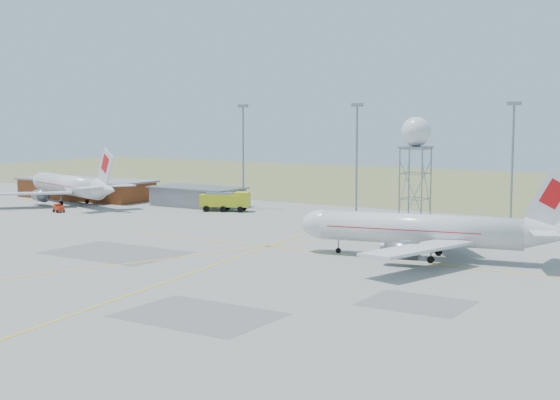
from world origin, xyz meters
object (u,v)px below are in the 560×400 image
Objects in this scene: airliner_main at (425,230)px; airliner_far at (71,186)px; fire_truck at (227,202)px; baggage_tug at (59,209)px; radar_tower at (416,164)px.

airliner_far is (-86.18, 19.91, 0.11)m from airliner_main.
baggage_tug is (-25.97, -18.51, -1.20)m from fire_truck.
fire_truck is 31.91m from baggage_tug.
fire_truck is at bearing -150.60° from airliner_far.
airliner_main is 1.93× the size of radar_tower.
radar_tower reaches higher than fire_truck.
airliner_far is 73.28m from radar_tower.
baggage_tug is at bearing -161.32° from radar_tower.
airliner_main is 33.71m from radar_tower.
airliner_main is 0.99× the size of airliner_far.
airliner_far reaches higher than baggage_tug.
airliner_main is 3.53× the size of fire_truck.
radar_tower is 1.83× the size of fire_truck.
airliner_main is at bearing -50.03° from fire_truck.
radar_tower is at bearing -76.22° from airliner_main.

